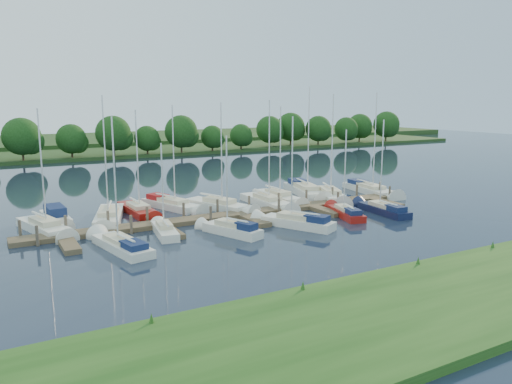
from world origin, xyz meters
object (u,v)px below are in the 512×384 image
dock (243,216)px  sailboat_n_0 (45,229)px  sailboat_n_5 (220,207)px  motorboat (56,218)px  sailboat_s_2 (231,231)px

dock → sailboat_n_0: bearing=168.6°
sailboat_n_0 → sailboat_n_5: size_ratio=0.96×
motorboat → sailboat_s_2: sailboat_s_2 is taller
dock → sailboat_n_0: sailboat_n_0 is taller
dock → sailboat_s_2: 6.05m
dock → motorboat: size_ratio=6.08×
sailboat_n_0 → sailboat_s_2: bearing=132.9°
sailboat_n_0 → motorboat: sailboat_n_0 is taller
dock → sailboat_n_0: 17.33m
dock → sailboat_n_5: sailboat_n_5 is taller
sailboat_n_0 → sailboat_s_2: size_ratio=1.25×
sailboat_n_5 → motorboat: bearing=-30.6°
sailboat_n_5 → sailboat_n_0: bearing=-18.8°
sailboat_n_5 → sailboat_s_2: sailboat_n_5 is taller
dock → sailboat_s_2: (-3.66, -4.81, 0.14)m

